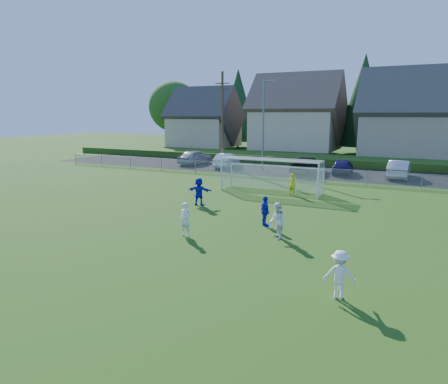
{
  "coord_description": "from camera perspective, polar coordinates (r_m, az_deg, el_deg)",
  "views": [
    {
      "loc": [
        9.62,
        -11.63,
        5.72
      ],
      "look_at": [
        0.0,
        8.0,
        1.4
      ],
      "focal_mm": 32.0,
      "sensor_mm": 36.0,
      "label": 1
    }
  ],
  "objects": [
    {
      "name": "player_white_c",
      "position": [
        13.2,
        16.19,
        -11.26
      ],
      "size": [
        1.09,
        0.73,
        1.57
      ],
      "primitive_type": "imported",
      "rotation": [
        0.0,
        0.0,
        3.29
      ],
      "color": "white",
      "rests_on": "ground"
    },
    {
      "name": "car_e",
      "position": [
        39.83,
        16.6,
        3.52
      ],
      "size": [
        2.03,
        4.41,
        1.47
      ],
      "primitive_type": "imported",
      "rotation": [
        0.0,
        0.0,
        3.21
      ],
      "color": "#1A1650",
      "rests_on": "ground"
    },
    {
      "name": "player_white_b",
      "position": [
        18.56,
        7.64,
        -4.13
      ],
      "size": [
        1.03,
        1.05,
        1.71
      ],
      "primitive_type": "imported",
      "rotation": [
        0.0,
        0.0,
        -0.85
      ],
      "color": "white",
      "rests_on": "ground"
    },
    {
      "name": "chainlink_fence",
      "position": [
        35.34,
        10.05,
        2.73
      ],
      "size": [
        52.06,
        0.06,
        1.2
      ],
      "color": "gray",
      "rests_on": "ground"
    },
    {
      "name": "player_blue_a",
      "position": [
        20.61,
        5.9,
        -2.75
      ],
      "size": [
        0.9,
        0.93,
        1.56
      ],
      "primitive_type": "imported",
      "rotation": [
        0.0,
        0.0,
        2.32
      ],
      "color": "#1315B8",
      "rests_on": "ground"
    },
    {
      "name": "player_blue_b",
      "position": [
        25.21,
        -3.58,
        0.09
      ],
      "size": [
        1.66,
        0.61,
        1.76
      ],
      "primitive_type": "imported",
      "rotation": [
        0.0,
        0.0,
        3.2
      ],
      "color": "#1315B8",
      "rests_on": "ground"
    },
    {
      "name": "car_d",
      "position": [
        39.34,
        11.76,
        3.77
      ],
      "size": [
        2.34,
        5.58,
        1.61
      ],
      "primitive_type": "imported",
      "rotation": [
        0.0,
        0.0,
        3.13
      ],
      "color": "black",
      "rests_on": "ground"
    },
    {
      "name": "car_b",
      "position": [
        42.98,
        0.38,
        4.54
      ],
      "size": [
        2.14,
        4.7,
        1.49
      ],
      "primitive_type": "imported",
      "rotation": [
        0.0,
        0.0,
        3.27
      ],
      "color": "white",
      "rests_on": "ground"
    },
    {
      "name": "grass_embankment",
      "position": [
        47.9,
        14.41,
        4.46
      ],
      "size": [
        70.0,
        6.0,
        0.8
      ],
      "primitive_type": "cube",
      "color": "#1E420F",
      "rests_on": "ground"
    },
    {
      "name": "car_f",
      "position": [
        39.05,
        23.7,
        3.0
      ],
      "size": [
        1.8,
        4.89,
        1.6
      ],
      "primitive_type": "imported",
      "rotation": [
        0.0,
        0.0,
        3.12
      ],
      "color": "silver",
      "rests_on": "ground"
    },
    {
      "name": "soccer_ball",
      "position": [
        20.25,
        6.76,
        -4.98
      ],
      "size": [
        0.22,
        0.22,
        0.22
      ],
      "primitive_type": "sphere",
      "color": "white",
      "rests_on": "ground"
    },
    {
      "name": "car_a",
      "position": [
        45.64,
        -4.17,
        5.0
      ],
      "size": [
        2.28,
        4.96,
        1.65
      ],
      "primitive_type": "imported",
      "rotation": [
        0.0,
        0.0,
        3.07
      ],
      "color": "#9FA0A6",
      "rests_on": "ground"
    },
    {
      "name": "player_white_a",
      "position": [
        18.89,
        -5.55,
        -3.94
      ],
      "size": [
        0.61,
        0.42,
        1.62
      ],
      "primitive_type": "imported",
      "rotation": [
        0.0,
        0.0,
        -0.06
      ],
      "color": "white",
      "rests_on": "ground"
    },
    {
      "name": "tree_row",
      "position": [
        60.98,
        18.42,
        11.74
      ],
      "size": [
        65.98,
        12.36,
        13.8
      ],
      "color": "#382616",
      "rests_on": "ground"
    },
    {
      "name": "ground",
      "position": [
        16.14,
        -12.79,
        -9.87
      ],
      "size": [
        160.0,
        160.0,
        0.0
      ],
      "primitive_type": "plane",
      "color": "#193D0C",
      "rests_on": "ground"
    },
    {
      "name": "houses_row",
      "position": [
        54.65,
        18.5,
        12.31
      ],
      "size": [
        53.9,
        11.45,
        13.27
      ],
      "color": "tan",
      "rests_on": "ground"
    },
    {
      "name": "asphalt_lot",
      "position": [
        40.69,
        12.19,
        2.86
      ],
      "size": [
        60.0,
        60.0,
        0.0
      ],
      "primitive_type": "plane",
      "color": "black",
      "rests_on": "ground"
    },
    {
      "name": "goalkeeper",
      "position": [
        28.68,
        9.73,
        1.12
      ],
      "size": [
        0.65,
        0.51,
        1.57
      ],
      "primitive_type": "imported",
      "rotation": [
        0.0,
        0.0,
        2.88
      ],
      "color": "yellow",
      "rests_on": "ground"
    },
    {
      "name": "soccer_goal",
      "position": [
        29.58,
        6.89,
        3.15
      ],
      "size": [
        7.42,
        1.9,
        2.5
      ],
      "color": "white",
      "rests_on": "ground"
    },
    {
      "name": "utility_pole",
      "position": [
        43.1,
        -0.23,
        10.42
      ],
      "size": [
        1.6,
        0.26,
        10.0
      ],
      "color": "#473321",
      "rests_on": "ground"
    },
    {
      "name": "streetlight",
      "position": [
        40.18,
        5.7,
        9.87
      ],
      "size": [
        1.38,
        0.18,
        9.0
      ],
      "color": "slate",
      "rests_on": "ground"
    }
  ]
}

